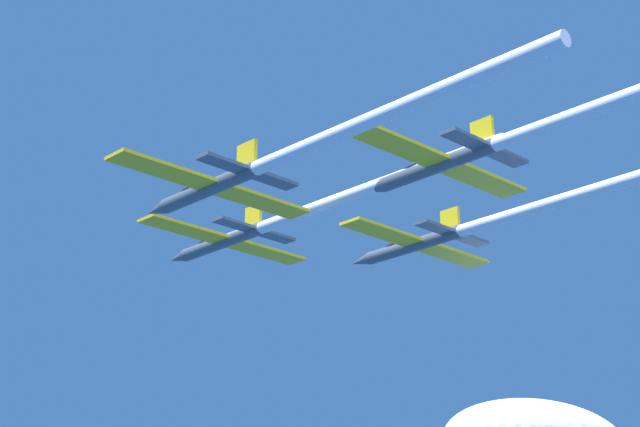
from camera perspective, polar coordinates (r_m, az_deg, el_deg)
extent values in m
cylinder|color=#4C5660|center=(91.49, -5.15, -1.50)|extent=(1.10, 9.99, 1.10)
cone|color=#4C5660|center=(96.09, -7.44, -2.33)|extent=(1.08, 2.20, 1.08)
ellipsoid|color=black|center=(93.27, -5.99, -1.54)|extent=(0.77, 2.00, 0.55)
cube|color=yellow|center=(88.61, -7.12, -0.80)|extent=(7.59, 2.20, 0.24)
cube|color=yellow|center=(93.75, -2.89, -2.02)|extent=(7.59, 2.20, 0.24)
cube|color=yellow|center=(89.01, -3.50, -0.09)|extent=(0.29, 1.80, 1.60)
cube|color=#4C5660|center=(87.06, -4.56, -0.54)|extent=(3.42, 1.32, 0.24)
cube|color=#4C5660|center=(89.81, -2.34, -1.21)|extent=(3.42, 1.32, 0.24)
cylinder|color=white|center=(79.62, 2.63, 1.32)|extent=(0.99, 24.20, 0.99)
cylinder|color=#4C5660|center=(75.59, -5.82, 1.32)|extent=(1.10, 9.99, 1.10)
cone|color=#4C5660|center=(80.19, -8.53, 0.17)|extent=(1.08, 2.20, 1.08)
ellipsoid|color=black|center=(77.39, -6.82, 1.21)|extent=(0.77, 2.00, 0.55)
cube|color=yellow|center=(72.82, -8.26, 2.28)|extent=(7.59, 2.20, 0.24)
cube|color=yellow|center=(77.79, -3.09, 0.61)|extent=(7.59, 2.20, 0.24)
cube|color=yellow|center=(73.21, -3.84, 3.13)|extent=(0.29, 1.80, 1.60)
cube|color=#4C5660|center=(71.23, -5.15, 2.67)|extent=(3.42, 1.32, 0.24)
cube|color=#4C5660|center=(73.91, -2.43, 1.74)|extent=(3.42, 1.32, 0.24)
cylinder|color=white|center=(64.05, 3.74, 5.34)|extent=(0.99, 24.13, 0.99)
cylinder|color=#4C5660|center=(90.98, 4.91, -1.67)|extent=(1.10, 9.99, 1.10)
cone|color=#4C5660|center=(94.88, 2.15, -2.51)|extent=(1.08, 2.20, 1.08)
ellipsoid|color=black|center=(92.51, 3.88, -1.71)|extent=(0.77, 2.00, 0.55)
cube|color=yellow|center=(87.59, 3.27, -0.98)|extent=(7.59, 2.20, 0.24)
cube|color=yellow|center=(93.84, 6.90, -2.17)|extent=(7.59, 2.20, 0.24)
cube|color=yellow|center=(88.99, 6.81, -0.25)|extent=(0.29, 1.80, 1.60)
cube|color=#4C5660|center=(86.78, 6.00, -0.71)|extent=(3.42, 1.32, 0.24)
cube|color=#4C5660|center=(90.11, 7.86, -1.37)|extent=(3.42, 1.32, 0.24)
cylinder|color=white|center=(80.14, 15.62, 1.62)|extent=(0.99, 29.77, 0.99)
cylinder|color=#4C5660|center=(75.59, 6.15, 2.51)|extent=(1.10, 9.99, 1.10)
cone|color=#4C5660|center=(79.32, 2.79, 1.30)|extent=(1.08, 2.20, 1.08)
ellipsoid|color=black|center=(77.08, 4.89, 2.38)|extent=(0.77, 2.00, 0.55)
cube|color=yellow|center=(72.25, 4.22, 3.54)|extent=(7.59, 2.20, 0.24)
cube|color=yellow|center=(78.47, 8.48, 1.75)|extent=(7.59, 2.20, 0.24)
cube|color=yellow|center=(73.86, 8.48, 4.32)|extent=(0.29, 1.80, 1.60)
cube|color=#4C5660|center=(71.56, 7.54, 3.91)|extent=(3.42, 1.32, 0.24)
cube|color=#4C5660|center=(74.89, 9.72, 2.91)|extent=(3.42, 1.32, 0.24)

